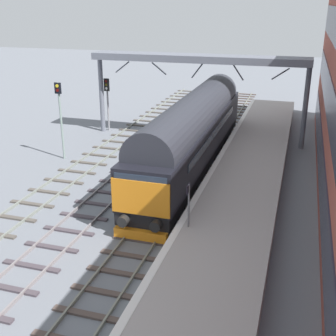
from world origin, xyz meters
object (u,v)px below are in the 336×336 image
(diesel_locomotive, at_px, (193,130))
(signal_post_mid, at_px, (107,97))
(signal_post_near, at_px, (60,113))
(platform_number_sign, at_px, (189,199))

(diesel_locomotive, bearing_deg, signal_post_mid, 142.93)
(signal_post_near, height_order, signal_post_mid, signal_post_near)
(platform_number_sign, bearing_deg, signal_post_mid, 124.15)
(signal_post_near, bearing_deg, platform_number_sign, -38.66)
(signal_post_near, bearing_deg, signal_post_mid, 90.00)
(diesel_locomotive, height_order, signal_post_mid, diesel_locomotive)
(signal_post_mid, bearing_deg, diesel_locomotive, -37.07)
(signal_post_near, distance_m, signal_post_mid, 7.32)
(signal_post_near, relative_size, signal_post_mid, 1.21)
(diesel_locomotive, height_order, signal_post_near, signal_post_near)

